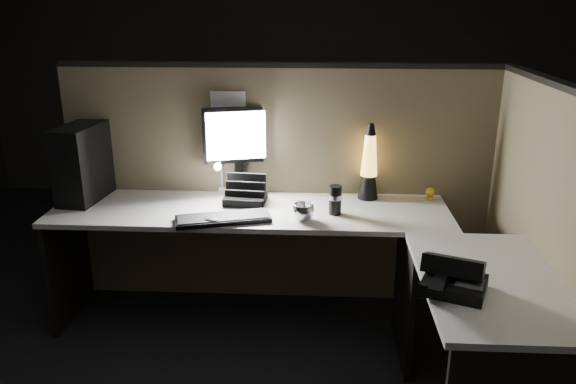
# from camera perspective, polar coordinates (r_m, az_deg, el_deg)

# --- Properties ---
(floor) EXTENTS (6.00, 6.00, 0.00)m
(floor) POSITION_cam_1_polar(r_m,az_deg,el_deg) (3.08, -2.03, -18.65)
(floor) COLOR black
(floor) RESTS_ON ground
(room_shell) EXTENTS (6.00, 6.00, 6.00)m
(room_shell) POSITION_cam_1_polar(r_m,az_deg,el_deg) (2.45, -2.48, 12.89)
(room_shell) COLOR silver
(room_shell) RESTS_ON ground
(partition_back) EXTENTS (2.66, 0.06, 1.50)m
(partition_back) POSITION_cam_1_polar(r_m,az_deg,el_deg) (3.55, -0.84, 0.43)
(partition_back) COLOR brown
(partition_back) RESTS_ON ground
(partition_right) EXTENTS (0.06, 1.66, 1.50)m
(partition_right) POSITION_cam_1_polar(r_m,az_deg,el_deg) (2.98, 24.52, -5.14)
(partition_right) COLOR brown
(partition_right) RESTS_ON ground
(desk) EXTENTS (2.60, 1.60, 0.73)m
(desk) POSITION_cam_1_polar(r_m,az_deg,el_deg) (2.98, 1.74, -6.88)
(desk) COLOR beige
(desk) RESTS_ON ground
(pc_tower) EXTENTS (0.24, 0.45, 0.45)m
(pc_tower) POSITION_cam_1_polar(r_m,az_deg,el_deg) (3.58, -20.01, 2.87)
(pc_tower) COLOR black
(pc_tower) RESTS_ON desk
(monitor) EXTENTS (0.42, 0.18, 0.54)m
(monitor) POSITION_cam_1_polar(r_m,az_deg,el_deg) (3.44, -5.12, 5.06)
(monitor) COLOR black
(monitor) RESTS_ON desk
(keyboard) EXTENTS (0.54, 0.31, 0.03)m
(keyboard) POSITION_cam_1_polar(r_m,az_deg,el_deg) (3.09, -6.61, -2.72)
(keyboard) COLOR black
(keyboard) RESTS_ON desk
(mouse) EXTENTS (0.11, 0.08, 0.04)m
(mouse) POSITION_cam_1_polar(r_m,az_deg,el_deg) (3.04, -7.77, -3.00)
(mouse) COLOR black
(mouse) RESTS_ON desk
(clip_lamp) EXTENTS (0.04, 0.18, 0.23)m
(clip_lamp) POSITION_cam_1_polar(r_m,az_deg,el_deg) (3.45, -6.93, 1.71)
(clip_lamp) COLOR silver
(clip_lamp) RESTS_ON desk
(organizer) EXTENTS (0.25, 0.23, 0.18)m
(organizer) POSITION_cam_1_polar(r_m,az_deg,el_deg) (3.36, -4.32, -0.33)
(organizer) COLOR black
(organizer) RESTS_ON desk
(lava_lamp) EXTENTS (0.12, 0.12, 0.46)m
(lava_lamp) POSITION_cam_1_polar(r_m,az_deg,el_deg) (3.40, 8.23, 2.44)
(lava_lamp) COLOR black
(lava_lamp) RESTS_ON desk
(travel_mug) EXTENTS (0.07, 0.07, 0.17)m
(travel_mug) POSITION_cam_1_polar(r_m,az_deg,el_deg) (3.16, 4.81, -0.81)
(travel_mug) COLOR black
(travel_mug) RESTS_ON desk
(steel_mug) EXTENTS (0.14, 0.14, 0.09)m
(steel_mug) POSITION_cam_1_polar(r_m,az_deg,el_deg) (3.08, 1.58, -2.05)
(steel_mug) COLOR silver
(steel_mug) RESTS_ON desk
(figurine) EXTENTS (0.05, 0.05, 0.05)m
(figurine) POSITION_cam_1_polar(r_m,az_deg,el_deg) (3.50, 14.24, -0.01)
(figurine) COLOR gold
(figurine) RESTS_ON desk
(pinned_paper) EXTENTS (0.21, 0.00, 0.30)m
(pinned_paper) POSITION_cam_1_polar(r_m,az_deg,el_deg) (3.43, -6.07, 7.63)
(pinned_paper) COLOR white
(pinned_paper) RESTS_ON partition_back
(desk_phone) EXTENTS (0.31, 0.31, 0.15)m
(desk_phone) POSITION_cam_1_polar(r_m,az_deg,el_deg) (2.45, 16.41, -8.29)
(desk_phone) COLOR black
(desk_phone) RESTS_ON desk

